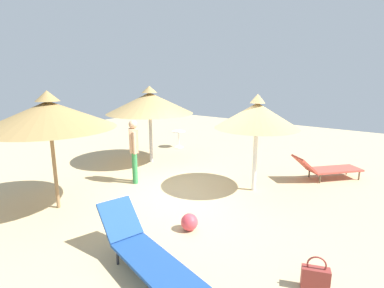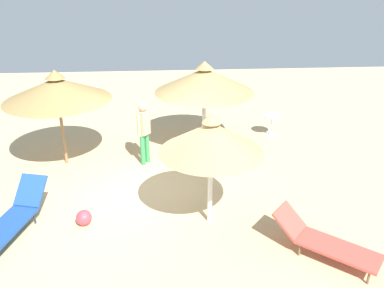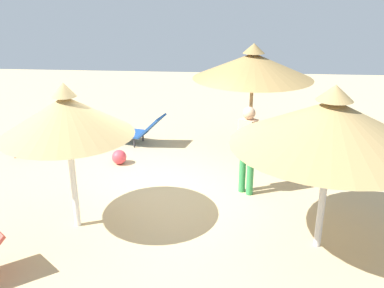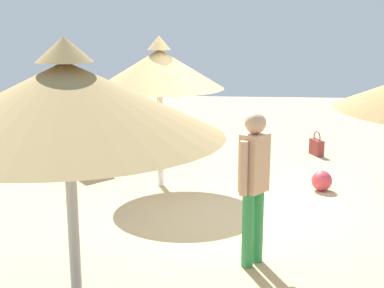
% 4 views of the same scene
% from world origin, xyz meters
% --- Properties ---
extents(ground, '(24.00, 24.00, 0.10)m').
position_xyz_m(ground, '(0.00, 0.00, -0.05)').
color(ground, tan).
extents(parasol_umbrella_near_right, '(2.05, 2.05, 2.44)m').
position_xyz_m(parasol_umbrella_near_right, '(1.24, 1.19, 1.92)').
color(parasol_umbrella_near_right, white).
rests_on(parasol_umbrella_near_right, ground).
extents(parasol_umbrella_front, '(2.81, 2.81, 2.53)m').
position_xyz_m(parasol_umbrella_front, '(-2.64, 1.45, 1.99)').
color(parasol_umbrella_front, '#B2B2B7').
rests_on(parasol_umbrella_front, ground).
extents(lounge_chair_center, '(1.72, 1.86, 0.71)m').
position_xyz_m(lounge_chair_center, '(2.49, 3.15, 0.33)').
color(lounge_chair_center, '#CC4C3F').
rests_on(lounge_chair_center, ground).
extents(person_standing_edge, '(0.39, 0.35, 1.72)m').
position_xyz_m(person_standing_edge, '(-1.60, -0.24, 0.99)').
color(person_standing_edge, '#338C4C').
rests_on(person_standing_edge, ground).
extents(handbag, '(0.40, 0.27, 0.50)m').
position_xyz_m(handbag, '(3.53, -1.66, 0.18)').
color(handbag, maroon).
rests_on(handbag, ground).
extents(beach_ball, '(0.33, 0.33, 0.33)m').
position_xyz_m(beach_ball, '(1.17, -1.41, 0.16)').
color(beach_ball, '#D83F4C').
rests_on(beach_ball, ground).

